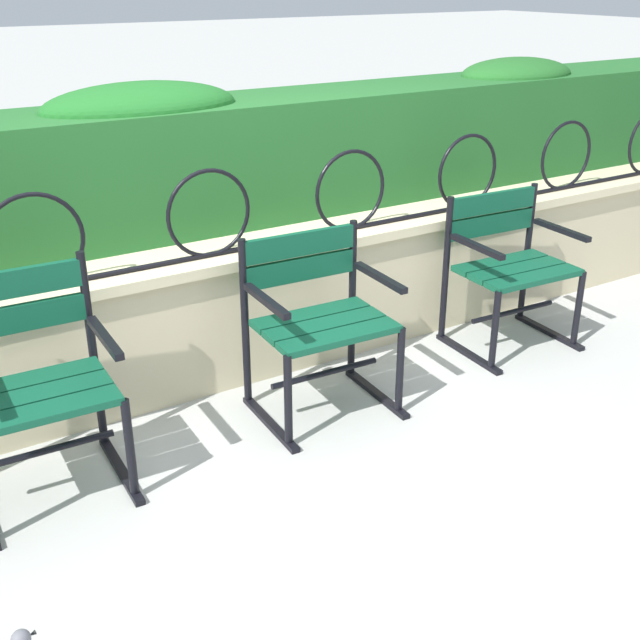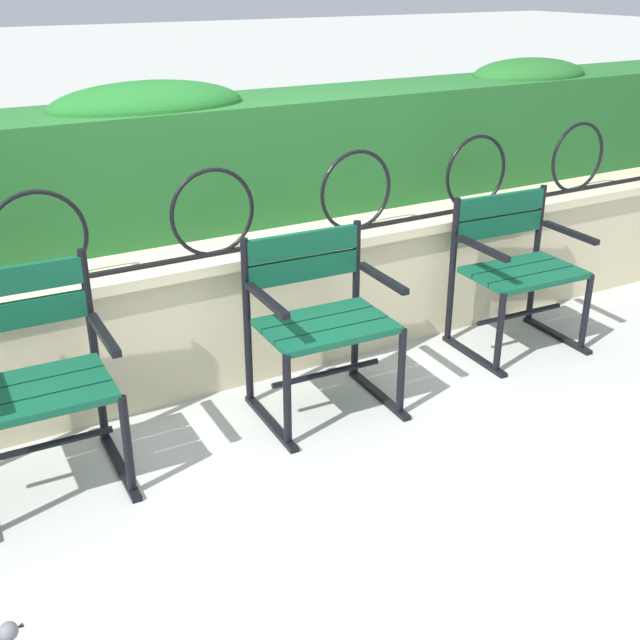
% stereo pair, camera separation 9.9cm
% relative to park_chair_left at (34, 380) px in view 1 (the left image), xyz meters
% --- Properties ---
extents(ground_plane, '(60.00, 60.00, 0.00)m').
position_rel_park_chair_left_xyz_m(ground_plane, '(1.14, -0.37, -0.47)').
color(ground_plane, '#ADADA8').
extents(stone_wall, '(8.25, 0.41, 0.67)m').
position_rel_park_chair_left_xyz_m(stone_wall, '(1.14, 0.49, -0.13)').
color(stone_wall, beige).
rests_on(stone_wall, ground).
extents(iron_arch_fence, '(7.69, 0.02, 0.42)m').
position_rel_park_chair_left_xyz_m(iron_arch_fence, '(0.97, 0.41, 0.39)').
color(iron_arch_fence, black).
rests_on(iron_arch_fence, stone_wall).
extents(hedge_row, '(8.08, 0.59, 0.75)m').
position_rel_park_chair_left_xyz_m(hedge_row, '(1.09, 0.96, 0.55)').
color(hedge_row, '#236028').
rests_on(hedge_row, stone_wall).
extents(park_chair_left, '(0.59, 0.54, 0.89)m').
position_rel_park_chair_left_xyz_m(park_chair_left, '(0.00, 0.00, 0.00)').
color(park_chair_left, '#0F4C33').
rests_on(park_chair_left, ground).
extents(park_chair_centre, '(0.64, 0.55, 0.83)m').
position_rel_park_chair_left_xyz_m(park_chair_centre, '(1.26, -0.03, -0.01)').
color(park_chair_centre, '#0F4C33').
rests_on(park_chair_centre, ground).
extents(park_chair_right, '(0.65, 0.55, 0.82)m').
position_rel_park_chair_left_xyz_m(park_chair_right, '(2.51, 0.04, -0.01)').
color(park_chair_right, '#0F4C33').
rests_on(park_chair_right, ground).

